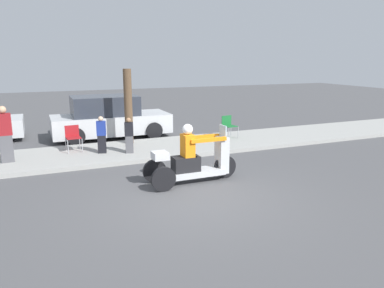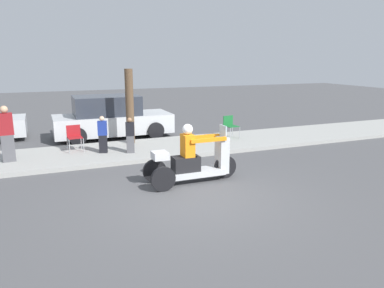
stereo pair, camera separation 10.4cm
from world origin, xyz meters
name	(u,v)px [view 1 (the left image)]	position (x,y,z in m)	size (l,w,h in m)	color
ground_plane	(197,198)	(0.00, 0.00, 0.00)	(60.00, 60.00, 0.00)	#4C4C4F
sidewalk_strip	(142,150)	(0.00, 4.60, 0.06)	(28.00, 2.80, 0.12)	#9E9E99
motorcycle_trike	(192,162)	(0.34, 1.05, 0.53)	(2.40, 0.80, 1.50)	black
spectator_mid_group	(129,136)	(-0.52, 4.14, 0.66)	(0.29, 0.21, 1.13)	#515156
spectator_end_of_line	(5,135)	(-4.02, 4.48, 0.91)	(0.41, 0.28, 1.63)	#515156
spectator_with_child	(102,135)	(-1.31, 4.47, 0.69)	(0.31, 0.24, 1.17)	black
folding_chair_curbside	(73,136)	(-2.12, 5.11, 0.62)	(0.49, 0.49, 0.82)	#A5A8AD
folding_chair_set_back	(228,124)	(3.49, 5.00, 0.62)	(0.53, 0.53, 0.82)	#A5A8AD
parked_car_lot_center	(109,118)	(-0.52, 7.33, 0.77)	(4.48, 2.04, 1.64)	silver
tree_trunk	(128,107)	(-0.18, 5.52, 1.41)	(0.28, 0.28, 2.58)	brown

